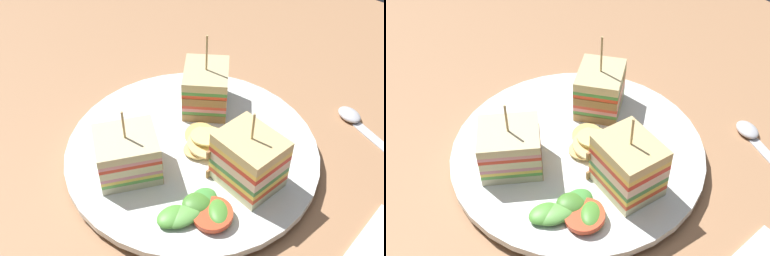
# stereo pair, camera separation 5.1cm
# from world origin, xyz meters

# --- Properties ---
(ground_plane) EXTENTS (1.02, 0.99, 0.02)m
(ground_plane) POSITION_xyz_m (0.00, 0.00, -0.01)
(ground_plane) COLOR #A77651
(plate) EXTENTS (0.29, 0.29, 0.02)m
(plate) POSITION_xyz_m (0.00, 0.00, 0.01)
(plate) COLOR white
(plate) RESTS_ON ground_plane
(sandwich_wedge_0) EXTENTS (0.08, 0.08, 0.08)m
(sandwich_wedge_0) POSITION_xyz_m (0.03, 0.07, 0.04)
(sandwich_wedge_0) COLOR beige
(sandwich_wedge_0) RESTS_ON plate
(sandwich_wedge_1) EXTENTS (0.07, 0.06, 0.09)m
(sandwich_wedge_1) POSITION_xyz_m (-0.08, 0.00, 0.05)
(sandwich_wedge_1) COLOR beige
(sandwich_wedge_1) RESTS_ON plate
(sandwich_wedge_2) EXTENTS (0.08, 0.08, 0.10)m
(sandwich_wedge_2) POSITION_xyz_m (0.03, -0.07, 0.04)
(sandwich_wedge_2) COLOR beige
(sandwich_wedge_2) RESTS_ON plate
(chip_pile) EXTENTS (0.07, 0.07, 0.02)m
(chip_pile) POSITION_xyz_m (-0.01, -0.01, 0.03)
(chip_pile) COLOR #EAC172
(chip_pile) RESTS_ON plate
(salad_garnish) EXTENTS (0.07, 0.07, 0.02)m
(salad_garnish) POSITION_xyz_m (-0.07, 0.07, 0.02)
(salad_garnish) COLOR #4B9F44
(salad_garnish) RESTS_ON plate
(spoon) EXTENTS (0.13, 0.06, 0.01)m
(spoon) POSITION_xyz_m (-0.12, -0.17, 0.00)
(spoon) COLOR silver
(spoon) RESTS_ON ground_plane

